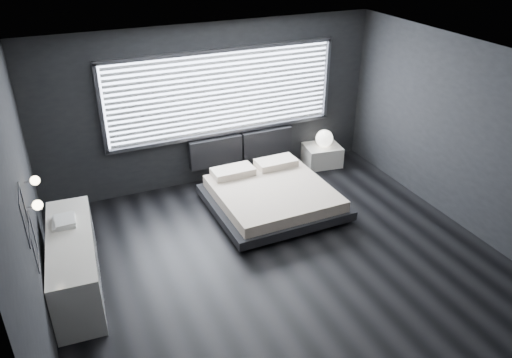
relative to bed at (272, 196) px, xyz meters
name	(u,v)px	position (x,y,z in m)	size (l,w,h in m)	color
room	(283,173)	(-0.50, -1.35, 1.16)	(6.04, 6.00, 2.80)	black
window	(223,93)	(-0.30, 1.35, 1.37)	(4.14, 0.09, 1.52)	white
headboard	(242,147)	(0.00, 1.29, 0.33)	(1.96, 0.16, 0.52)	black
sconce_near	(37,205)	(-3.38, -1.30, 1.36)	(0.18, 0.11, 0.11)	silver
sconce_far	(35,181)	(-3.38, -0.70, 1.36)	(0.18, 0.11, 0.11)	silver
wall_art_upper	(24,215)	(-3.48, -1.90, 1.61)	(0.01, 0.48, 0.48)	#47474C
wall_art_lower	(34,242)	(-3.48, -1.65, 1.14)	(0.01, 0.48, 0.48)	#47474C
bed	(272,196)	(0.00, 0.00, 0.00)	(2.03, 1.94, 0.52)	black
nightstand	(322,155)	(1.59, 1.09, -0.04)	(0.67, 0.56, 0.39)	silver
orb_lamp	(324,138)	(1.60, 1.07, 0.31)	(0.33, 0.33, 0.33)	white
dresser	(75,263)	(-3.15, -0.78, 0.16)	(0.69, 2.02, 0.79)	silver
book_stack	(64,221)	(-3.17, -0.43, 0.59)	(0.30, 0.39, 0.08)	silver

